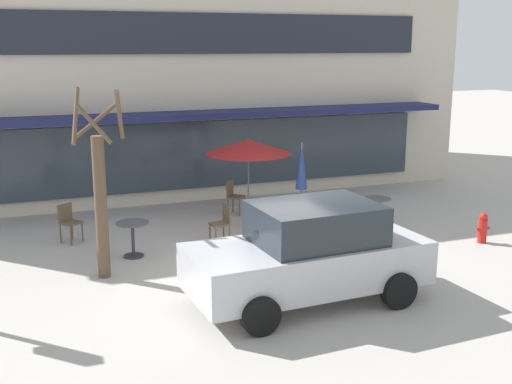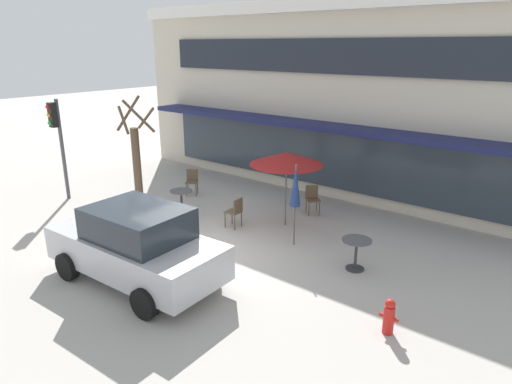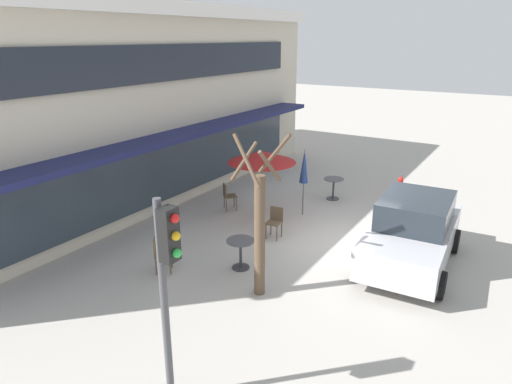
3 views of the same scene
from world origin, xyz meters
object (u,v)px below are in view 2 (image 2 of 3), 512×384
cafe_table_streetside (356,249)px  cafe_chair_2 (312,197)px  patio_umbrella_green_folded (295,186)px  street_tree (137,165)px  cafe_chair_0 (192,180)px  traffic_light_pole (57,133)px  parked_sedan (136,245)px  patio_umbrella_cream_folded (287,158)px  fire_hydrant (389,316)px  cafe_table_near_wall (181,198)px  cafe_chair_1 (235,211)px

cafe_table_streetside → cafe_chair_2: size_ratio=0.85×
patio_umbrella_green_folded → street_tree: bearing=-164.9°
cafe_table_streetside → cafe_chair_0: size_ratio=0.85×
patio_umbrella_green_folded → traffic_light_pole: (-8.26, -1.84, 0.67)m
parked_sedan → cafe_table_streetside: bearing=45.3°
cafe_table_streetside → patio_umbrella_green_folded: (-1.92, 0.25, 1.11)m
street_tree → traffic_light_pole: street_tree is taller
patio_umbrella_cream_folded → fire_hydrant: 5.76m
street_tree → traffic_light_pole: (-3.44, -0.55, 0.65)m
cafe_chair_0 → traffic_light_pole: traffic_light_pole is taller
cafe_table_streetside → patio_umbrella_cream_folded: patio_umbrella_cream_folded is taller
cafe_table_near_wall → fire_hydrant: cafe_table_near_wall is taller
patio_umbrella_cream_folded → street_tree: (-3.84, -2.26, -0.38)m
parked_sedan → traffic_light_pole: traffic_light_pole is taller
cafe_chair_0 → cafe_chair_1: bearing=-22.8°
cafe_chair_1 → traffic_light_pole: traffic_light_pole is taller
cafe_table_near_wall → fire_hydrant: 7.86m
patio_umbrella_green_folded → cafe_chair_1: patio_umbrella_green_folded is taller
cafe_table_near_wall → traffic_light_pole: size_ratio=0.22×
cafe_chair_2 → patio_umbrella_cream_folded: bearing=-93.0°
traffic_light_pole → cafe_chair_1: bearing=15.6°
street_tree → fire_hydrant: (8.39, -0.85, -1.29)m
cafe_chair_2 → street_tree: street_tree is taller
patio_umbrella_green_folded → cafe_table_near_wall: bearing=-175.9°
cafe_table_streetside → fire_hydrant: size_ratio=1.08×
street_tree → cafe_table_near_wall: bearing=53.3°
cafe_table_streetside → street_tree: size_ratio=0.21×
cafe_chair_0 → traffic_light_pole: 4.68m
cafe_table_near_wall → patio_umbrella_green_folded: (4.07, 0.29, 1.11)m
cafe_table_streetside → fire_hydrant: bearing=-49.0°
cafe_chair_1 → parked_sedan: 3.75m
street_tree → cafe_chair_0: bearing=99.6°
cafe_chair_0 → cafe_chair_2: size_ratio=1.00×
cafe_table_streetside → patio_umbrella_cream_folded: size_ratio=0.35×
cafe_chair_1 → cafe_chair_2: same height
cafe_chair_0 → cafe_chair_1: size_ratio=1.00×
cafe_table_near_wall → cafe_chair_0: bearing=127.0°
patio_umbrella_cream_folded → cafe_chair_2: 2.02m
cafe_table_streetside → cafe_chair_0: bearing=168.0°
parked_sedan → street_tree: (-3.21, 2.52, 0.77)m
patio_umbrella_cream_folded → traffic_light_pole: traffic_light_pole is taller
street_tree → cafe_chair_1: bearing=23.0°
patio_umbrella_cream_folded → cafe_chair_2: bearing=87.0°
street_tree → parked_sedan: bearing=-38.1°
cafe_chair_2 → cafe_chair_1: bearing=-114.2°
cafe_chair_1 → street_tree: 3.26m
cafe_table_near_wall → patio_umbrella_cream_folded: bearing=22.2°
patio_umbrella_green_folded → cafe_chair_0: (-5.25, 1.27, -1.10)m
patio_umbrella_green_folded → traffic_light_pole: size_ratio=0.65×
cafe_table_streetside → cafe_chair_1: 3.92m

